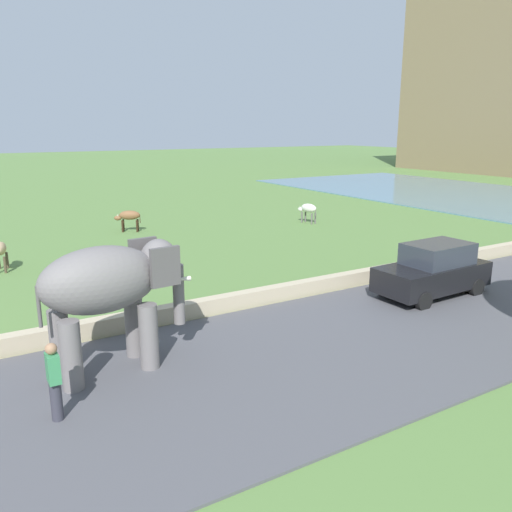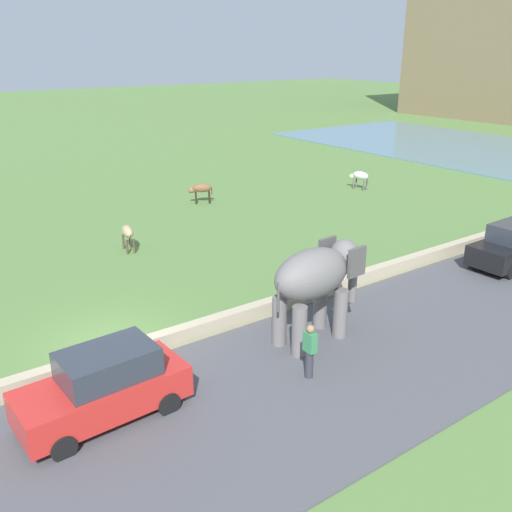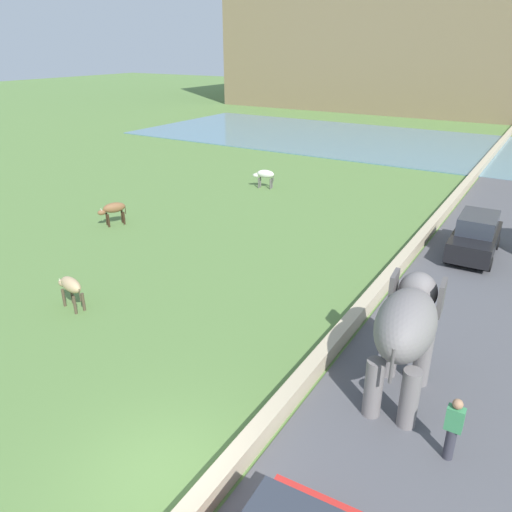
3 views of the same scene
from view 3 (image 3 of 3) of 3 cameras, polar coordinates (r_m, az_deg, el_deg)
The scene contains 9 objects.
ground_plane at distance 11.44m, azimuth -11.08°, elevation -24.14°, with size 220.00×220.00×0.00m, color #567A3D.
barrier_wall at distance 25.12m, azimuth 19.73°, elevation 3.27°, with size 0.40×110.00×0.52m, color tan.
lake at distance 49.46m, azimuth 8.01°, elevation 13.64°, with size 36.00×18.00×0.08m, color slate.
elephant at distance 12.59m, azimuth 17.13°, elevation -7.86°, with size 1.62×3.52×2.99m.
person_beside_elephant at distance 11.78m, azimuth 21.93°, elevation -18.11°, with size 0.36×0.22×1.63m.
car_black at distance 22.64m, azimuth 24.16°, elevation 2.13°, with size 1.88×4.04×1.80m.
cow_white at distance 30.88m, azimuth 1.01°, elevation 9.42°, with size 1.42×0.65×1.15m.
cow_tan at distance 17.73m, azimuth -20.78°, elevation -3.27°, with size 1.42×0.65×1.15m.
cow_brown at distance 25.33m, azimuth -16.27°, elevation 5.28°, with size 0.94×1.38×1.15m.
Camera 3 is at (5.66, -5.34, 8.38)m, focal length 34.38 mm.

